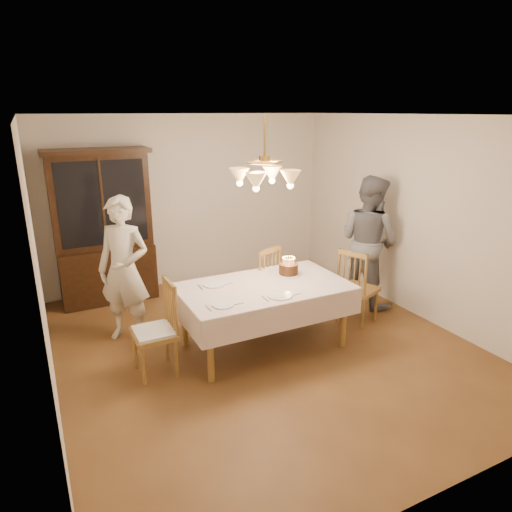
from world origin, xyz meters
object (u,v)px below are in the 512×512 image
dining_table (264,292)px  elderly_woman (124,270)px  chair_far_side (259,286)px  china_hutch (104,230)px  birthday_cake (288,270)px

dining_table → elderly_woman: elderly_woman is taller
chair_far_side → dining_table: bearing=-113.2°
elderly_woman → chair_far_side: bearing=33.0°
dining_table → chair_far_side: size_ratio=1.90×
chair_far_side → elderly_woman: size_ratio=0.57×
dining_table → chair_far_side: bearing=66.8°
dining_table → china_hutch: china_hutch is taller
birthday_cake → chair_far_side: bearing=102.8°
chair_far_side → elderly_woman: elderly_woman is taller
dining_table → china_hutch: bearing=121.2°
dining_table → china_hutch: size_ratio=0.88×
china_hutch → birthday_cake: size_ratio=7.20×
chair_far_side → birthday_cake: chair_far_side is taller
elderly_woman → birthday_cake: elderly_woman is taller
china_hutch → elderly_woman: size_ratio=1.24×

